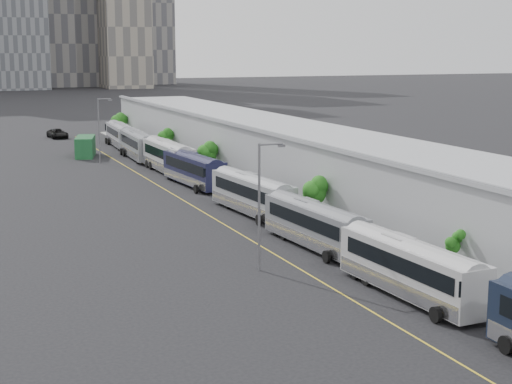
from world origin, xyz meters
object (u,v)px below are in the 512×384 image
bus_5 (194,172)px  shipping_container (85,147)px  bus_7 (138,147)px  street_lamp_far (100,126)px  street_lamp_near (262,198)px  suv (58,133)px  bus_2 (411,274)px  bus_4 (252,198)px  bus_6 (168,160)px  bus_8 (120,137)px  bus_3 (315,229)px

bus_5 → shipping_container: bearing=98.5°
bus_7 → shipping_container: size_ratio=1.98×
bus_5 → bus_7: size_ratio=0.97×
bus_7 → shipping_container: 8.58m
bus_7 → shipping_container: bus_7 is taller
bus_5 → street_lamp_far: street_lamp_far is taller
street_lamp_near → suv: size_ratio=1.55×
bus_7 → suv: bus_7 is taller
bus_5 → shipping_container: bus_5 is taller
shipping_container → bus_5: bearing=-62.0°
bus_2 → bus_7: (-0.27, 69.01, 0.09)m
bus_4 → bus_7: size_ratio=0.97×
bus_6 → bus_7: bearing=90.6°
bus_4 → bus_5: bus_4 is taller
bus_2 → bus_4: (0.37, 27.44, 0.04)m
suv → bus_7: bearing=-84.4°
bus_7 → bus_8: bus_7 is taller
bus_6 → bus_7: size_ratio=1.03×
bus_7 → street_lamp_near: 60.05m
bus_5 → street_lamp_near: street_lamp_near is taller
bus_5 → street_lamp_near: size_ratio=1.43×
shipping_container → bus_8: bearing=67.3°
shipping_container → bus_2: bearing=-69.8°
bus_2 → bus_5: (0.10, 44.54, 0.02)m
bus_2 → shipping_container: size_ratio=1.88×
bus_2 → bus_6: size_ratio=0.92×
bus_2 → bus_3: bearing=86.7°
bus_3 → street_lamp_near: 8.64m
street_lamp_far → bus_8: bearing=69.0°
bus_3 → bus_8: bus_8 is taller
shipping_container → suv: size_ratio=1.16×
suv → bus_8: bearing=-71.8°
bus_8 → street_lamp_far: street_lamp_far is taller
bus_6 → street_lamp_far: 13.81m
bus_2 → bus_7: bearing=87.4°
bus_4 → bus_2: bearing=-95.2°
bus_7 → suv: 32.25m
bus_5 → suv: (-7.04, 56.01, -0.78)m
bus_4 → suv: bus_4 is taller
bus_2 → street_lamp_near: (-6.31, 9.37, 3.70)m
bus_5 → bus_8: 39.59m
bus_4 → street_lamp_far: (-6.44, 39.45, 3.55)m
bus_6 → street_lamp_near: bearing=-98.9°
bus_4 → bus_8: bearing=85.4°
bus_5 → street_lamp_near: (-6.41, -35.17, 3.68)m
shipping_container → bus_7: bearing=-25.1°
bus_3 → bus_6: bus_6 is taller
bus_7 → suv: (-6.68, 31.54, -0.84)m
bus_3 → bus_5: bearing=86.4°
bus_7 → street_lamp_near: bearing=-93.6°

